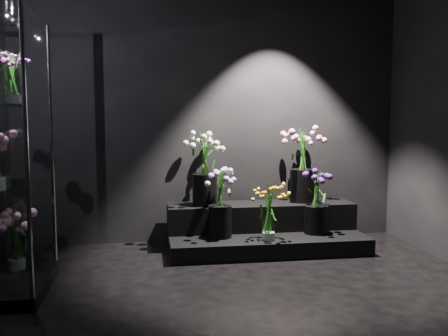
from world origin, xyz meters
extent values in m
plane|color=black|center=(0.00, 0.00, 0.00)|extent=(4.00, 4.00, 0.00)
plane|color=black|center=(0.00, 2.00, 1.40)|extent=(4.00, 0.00, 4.00)
plane|color=black|center=(0.00, -2.00, 1.40)|extent=(4.00, 0.00, 4.00)
cube|color=black|center=(0.48, 1.52, 0.08)|extent=(1.91, 0.85, 0.16)
cube|color=black|center=(0.48, 1.74, 0.29)|extent=(1.91, 0.42, 0.26)
cube|color=black|center=(-1.70, 0.67, 0.05)|extent=(0.56, 0.93, 0.09)
cube|color=white|center=(-1.70, 0.67, 0.79)|extent=(0.50, 0.87, 0.01)
cube|color=white|center=(-1.70, 0.67, 1.39)|extent=(0.50, 0.87, 0.01)
cylinder|color=white|center=(0.44, 1.26, 0.26)|extent=(0.12, 0.12, 0.21)
cylinder|color=black|center=(0.01, 1.44, 0.31)|extent=(0.22, 0.22, 0.31)
cylinder|color=black|center=(0.97, 1.45, 0.30)|extent=(0.24, 0.24, 0.28)
cylinder|color=black|center=(-0.10, 1.72, 0.58)|extent=(0.25, 0.25, 0.32)
cylinder|color=black|center=(0.93, 1.76, 0.59)|extent=(0.26, 0.26, 0.34)
cylinder|color=white|center=(-1.65, 0.81, 1.50)|extent=(0.12, 0.12, 0.21)
cylinder|color=white|center=(-1.71, 0.91, 0.21)|extent=(0.15, 0.15, 0.24)
camera|label=1|loc=(-0.68, -3.18, 1.32)|focal=40.00mm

